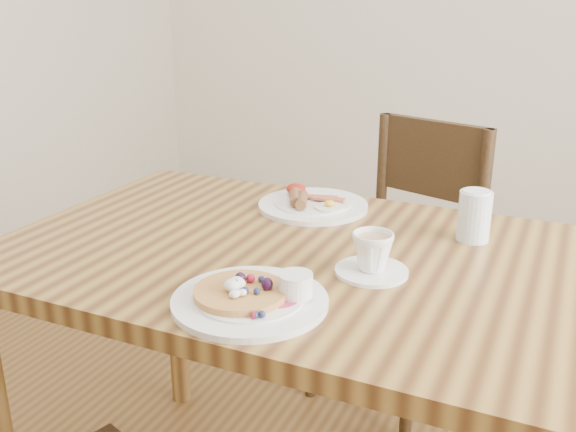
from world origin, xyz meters
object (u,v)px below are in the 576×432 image
object	(u,v)px
teacup_saucer	(372,256)
chair_far	(405,250)
pancake_plate	(252,297)
breakfast_plate	(311,203)
water_glass	(474,216)
dining_table	(288,290)

from	to	relation	value
teacup_saucer	chair_far	bearing A→B (deg)	99.16
chair_far	pancake_plate	world-z (taller)	chair_far
pancake_plate	breakfast_plate	size ratio (longest dim) A/B	1.00
breakfast_plate	water_glass	xyz separation A→B (m)	(0.40, -0.05, 0.04)
dining_table	water_glass	distance (m)	0.43
chair_far	pancake_plate	xyz separation A→B (m)	(-0.02, -0.96, 0.27)
dining_table	teacup_saucer	bearing A→B (deg)	-14.10
water_glass	teacup_saucer	bearing A→B (deg)	-119.28
chair_far	pancake_plate	bearing A→B (deg)	105.70
chair_far	breakfast_plate	xyz separation A→B (m)	(-0.13, -0.44, 0.27)
dining_table	pancake_plate	xyz separation A→B (m)	(0.05, -0.26, 0.11)
breakfast_plate	water_glass	bearing A→B (deg)	-7.42
chair_far	teacup_saucer	xyz separation A→B (m)	(0.12, -0.75, 0.29)
pancake_plate	water_glass	bearing A→B (deg)	58.03
pancake_plate	teacup_saucer	xyz separation A→B (m)	(0.15, 0.21, 0.02)
chair_far	dining_table	bearing A→B (deg)	100.93
breakfast_plate	teacup_saucer	distance (m)	0.40
chair_far	teacup_saucer	world-z (taller)	chair_far
dining_table	pancake_plate	bearing A→B (deg)	-78.54
pancake_plate	teacup_saucer	world-z (taller)	teacup_saucer
chair_far	teacup_saucer	size ratio (longest dim) A/B	6.29
breakfast_plate	teacup_saucer	size ratio (longest dim) A/B	1.93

